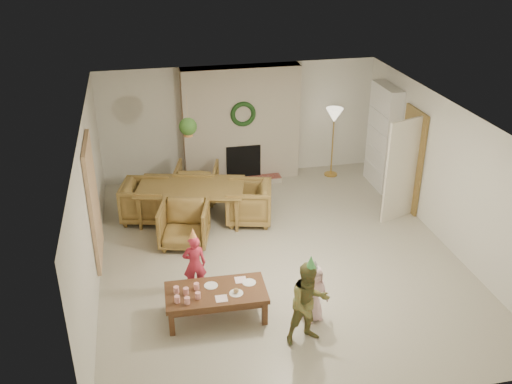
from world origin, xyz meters
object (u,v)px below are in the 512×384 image
object	(u,v)px
dining_chair_far	(197,182)
dining_chair_near	(184,225)
dining_table	(191,204)
child_plaid	(309,304)
dining_chair_right	(249,203)
child_red	(195,264)
child_pink	(314,293)
dining_chair_left	(145,201)
coffee_table_top	(216,293)

from	to	relation	value
dining_chair_far	dining_chair_near	bearing A→B (deg)	90.00
dining_table	child_plaid	world-z (taller)	child_plaid
dining_chair_right	child_red	world-z (taller)	child_red
child_plaid	child_pink	xyz separation A→B (m)	(0.21, 0.43, -0.17)
child_pink	child_red	bearing A→B (deg)	134.68
dining_chair_near	dining_chair_left	bearing A→B (deg)	135.00
dining_chair_far	child_plaid	bearing A→B (deg)	116.01
child_plaid	dining_chair_far	bearing A→B (deg)	93.42
dining_table	dining_chair_right	bearing A→B (deg)	0.00
dining_table	child_pink	bearing A→B (deg)	-53.20
child_red	dining_chair_right	bearing A→B (deg)	-119.96
dining_chair_left	child_red	bearing A→B (deg)	-151.28
dining_chair_far	dining_chair_right	size ratio (longest dim) A/B	1.00
dining_chair_far	child_pink	distance (m)	4.35
child_pink	child_plaid	bearing A→B (deg)	-128.23
dining_chair_near	dining_chair_left	xyz separation A→B (m)	(-0.63, 1.06, 0.00)
dining_chair_right	child_red	size ratio (longest dim) A/B	0.86
child_pink	dining_table	bearing A→B (deg)	100.27
dining_table	dining_chair_left	world-z (taller)	dining_chair_left
dining_chair_far	child_plaid	world-z (taller)	child_plaid
dining_chair_far	child_red	xyz separation A→B (m)	(-0.41, -3.16, 0.11)
dining_chair_far	child_red	distance (m)	3.19
dining_chair_near	dining_chair_right	distance (m)	1.40
dining_chair_near	coffee_table_top	world-z (taller)	dining_chair_near
dining_chair_near	coffee_table_top	bearing A→B (deg)	-69.26
child_red	child_plaid	world-z (taller)	child_plaid
dining_chair_left	child_red	distance (m)	2.61
coffee_table_top	child_red	world-z (taller)	child_red
dining_table	dining_chair_right	distance (m)	1.10
dining_chair_far	coffee_table_top	world-z (taller)	dining_chair_far
dining_chair_right	child_pink	xyz separation A→B (m)	(0.33, -3.07, 0.06)
dining_chair_right	child_pink	bearing A→B (deg)	20.29
dining_table	dining_chair_left	distance (m)	0.88
dining_table	dining_chair_far	distance (m)	0.88
dining_chair_near	child_plaid	bearing A→B (deg)	-50.24
dining_chair_far	child_plaid	size ratio (longest dim) A/B	0.69
dining_table	dining_chair_right	world-z (taller)	dining_chair_right
dining_chair_far	child_pink	size ratio (longest dim) A/B	0.96
child_plaid	child_pink	size ratio (longest dim) A/B	1.39
dining_chair_near	coffee_table_top	distance (m)	2.16
dining_chair_right	child_pink	world-z (taller)	child_pink
dining_chair_left	coffee_table_top	size ratio (longest dim) A/B	0.59
coffee_table_top	child_red	xyz separation A→B (m)	(-0.23, 0.68, 0.08)
dining_chair_left	dining_chair_right	size ratio (longest dim) A/B	1.00
dining_table	child_pink	size ratio (longest dim) A/B	2.25
dining_chair_right	child_pink	distance (m)	3.09
dining_chair_left	coffee_table_top	xyz separation A→B (m)	(0.88, -3.21, 0.03)
dining_chair_far	dining_chair_right	world-z (taller)	same
dining_chair_far	child_red	bearing A→B (deg)	96.79
child_plaid	coffee_table_top	bearing A→B (deg)	137.61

